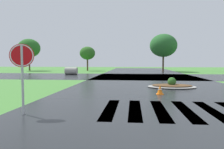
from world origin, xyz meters
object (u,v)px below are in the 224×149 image
at_px(median_island, 172,86).
at_px(drainage_pipe_stack, 71,71).
at_px(traffic_cone, 160,90).
at_px(stop_sign, 22,62).

xyz_separation_m(median_island, drainage_pipe_stack, (-10.67, 12.55, 0.35)).
relative_size(median_island, traffic_cone, 6.31).
bearing_deg(traffic_cone, drainage_pipe_stack, 121.19).
height_order(stop_sign, median_island, stop_sign).
height_order(drainage_pipe_stack, traffic_cone, drainage_pipe_stack).
bearing_deg(stop_sign, drainage_pipe_stack, 79.58).
height_order(median_island, traffic_cone, median_island).
distance_m(stop_sign, drainage_pipe_stack, 20.95).
distance_m(drainage_pipe_stack, traffic_cone, 18.33).
bearing_deg(drainage_pipe_stack, stop_sign, -77.65).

